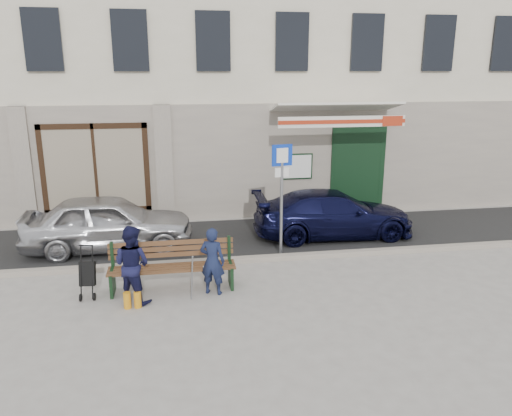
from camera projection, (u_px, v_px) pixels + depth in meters
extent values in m
plane|color=#9E9991|center=(239.00, 292.00, 9.50)|extent=(80.00, 80.00, 0.00)
cube|color=#282828|center=(223.00, 239.00, 12.45)|extent=(60.00, 3.20, 0.01)
cube|color=#9E9384|center=(230.00, 260.00, 10.91)|extent=(60.00, 0.18, 0.12)
cube|color=beige|center=(204.00, 41.00, 16.25)|extent=(20.00, 7.00, 10.00)
cube|color=#9E9384|center=(216.00, 163.00, 13.79)|extent=(20.00, 0.12, 3.20)
cube|color=maroon|center=(96.00, 168.00, 13.37)|extent=(2.50, 0.12, 2.00)
cube|color=black|center=(357.00, 170.00, 14.43)|extent=(1.60, 0.10, 2.60)
cube|color=black|center=(352.00, 170.00, 14.90)|extent=(1.25, 0.90, 2.40)
cube|color=white|center=(297.00, 167.00, 14.08)|extent=(0.80, 0.03, 0.65)
cube|color=white|center=(333.00, 108.00, 13.57)|extent=(3.40, 1.72, 0.42)
cube|color=white|center=(343.00, 122.00, 12.83)|extent=(3.40, 0.05, 0.28)
cube|color=#AA2D14|center=(343.00, 122.00, 12.81)|extent=(3.40, 0.02, 0.10)
imported|color=silver|center=(109.00, 222.00, 11.61)|extent=(3.89, 1.65, 1.31)
imported|color=black|center=(333.00, 214.00, 12.58)|extent=(4.05, 1.72, 1.17)
cylinder|color=gray|center=(281.00, 203.00, 11.11)|extent=(0.07, 0.07, 2.44)
cube|color=#0C31B1|center=(282.00, 155.00, 10.82)|extent=(0.47, 0.11, 0.47)
cube|color=white|center=(282.00, 155.00, 10.79)|extent=(0.26, 0.07, 0.32)
cube|color=white|center=(282.00, 172.00, 10.92)|extent=(0.32, 0.09, 0.21)
cube|color=brown|center=(172.00, 268.00, 9.49)|extent=(2.40, 0.50, 0.04)
cube|color=brown|center=(172.00, 249.00, 9.68)|extent=(2.40, 0.10, 0.36)
cube|color=#16321A|center=(112.00, 283.00, 9.37)|extent=(0.06, 0.50, 0.45)
cube|color=#16321A|center=(231.00, 275.00, 9.72)|extent=(0.06, 0.50, 0.45)
cube|color=white|center=(212.00, 266.00, 9.50)|extent=(0.34, 0.25, 0.11)
cylinder|color=gray|center=(192.00, 278.00, 8.89)|extent=(0.07, 0.34, 0.96)
cylinder|color=orange|center=(127.00, 300.00, 8.83)|extent=(0.13, 0.13, 0.30)
cylinder|color=orange|center=(138.00, 300.00, 8.85)|extent=(0.13, 0.13, 0.30)
imported|color=#161E3D|center=(212.00, 261.00, 9.28)|extent=(0.56, 0.46, 1.30)
imported|color=#131436|center=(132.00, 264.00, 8.94)|extent=(0.89, 0.84, 1.44)
cylinder|color=black|center=(81.00, 298.00, 9.11)|extent=(0.04, 0.14, 0.14)
cylinder|color=black|center=(94.00, 297.00, 9.15)|extent=(0.04, 0.14, 0.14)
cube|color=black|center=(87.00, 274.00, 9.22)|extent=(0.30, 0.28, 0.47)
cylinder|color=black|center=(86.00, 245.00, 9.20)|extent=(0.26, 0.05, 0.02)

